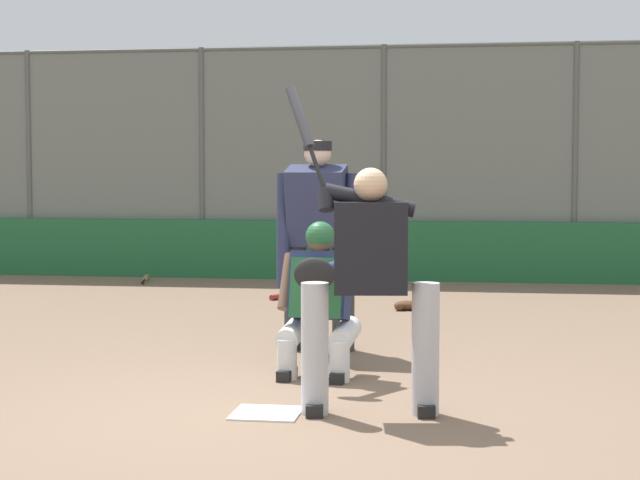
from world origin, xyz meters
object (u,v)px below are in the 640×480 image
at_px(batter_at_plate, 369,281).
at_px(umpire_home, 318,238).
at_px(catcher_behind_plate, 318,297).
at_px(spare_bat_near_backstop, 145,279).
at_px(fielding_glove_on_dirt, 406,305).
at_px(spare_bat_by_padding, 288,295).

relative_size(batter_at_plate, umpire_home, 1.17).
height_order(catcher_behind_plate, umpire_home, umpire_home).
bearing_deg(umpire_home, spare_bat_near_backstop, -55.17).
relative_size(catcher_behind_plate, umpire_home, 0.65).
xyz_separation_m(catcher_behind_plate, fielding_glove_on_dirt, (-0.40, -3.87, -0.55)).
xyz_separation_m(umpire_home, fielding_glove_on_dirt, (-0.57, -2.75, -0.92)).
distance_m(catcher_behind_plate, fielding_glove_on_dirt, 3.93).
bearing_deg(fielding_glove_on_dirt, spare_bat_by_padding, -30.71).
relative_size(spare_bat_by_padding, fielding_glove_on_dirt, 2.55).
height_order(batter_at_plate, fielding_glove_on_dirt, batter_at_plate).
bearing_deg(fielding_glove_on_dirt, batter_at_plate, 91.12).
bearing_deg(catcher_behind_plate, umpire_home, -76.92).
relative_size(batter_at_plate, spare_bat_near_backstop, 2.48).
relative_size(catcher_behind_plate, spare_bat_by_padding, 1.56).
xyz_separation_m(catcher_behind_plate, spare_bat_by_padding, (1.09, -4.76, -0.57)).
relative_size(spare_bat_near_backstop, spare_bat_by_padding, 1.14).
distance_m(spare_bat_near_backstop, spare_bat_by_padding, 2.84).
bearing_deg(catcher_behind_plate, batter_at_plate, 117.63).
bearing_deg(batter_at_plate, umpire_home, -81.12).
distance_m(batter_at_plate, umpire_home, 2.39).
bearing_deg(spare_bat_by_padding, catcher_behind_plate, 42.85).
height_order(spare_bat_near_backstop, fielding_glove_on_dirt, fielding_glove_on_dirt).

